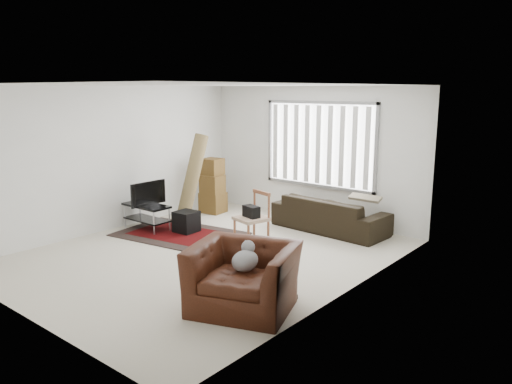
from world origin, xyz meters
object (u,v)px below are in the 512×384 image
moving_boxes (213,188)px  tv_stand (147,211)px  side_chair (252,216)px  sofa (330,209)px  armchair (243,273)px

moving_boxes → tv_stand: bearing=-91.3°
tv_stand → side_chair: 2.23m
sofa → tv_stand: bearing=41.4°
tv_stand → sofa: sofa is taller
tv_stand → moving_boxes: 1.77m
moving_boxes → armchair: (3.68, -3.25, -0.09)m
sofa → side_chair: 1.69m
tv_stand → armchair: armchair is taller
moving_boxes → sofa: (2.71, 0.38, -0.12)m
sofa → side_chair: side_chair is taller
tv_stand → armchair: 4.01m
tv_stand → armchair: (3.72, -1.48, 0.11)m
armchair → sofa: bearing=84.7°
moving_boxes → sofa: size_ratio=0.53×
side_chair → moving_boxes: bearing=165.1°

